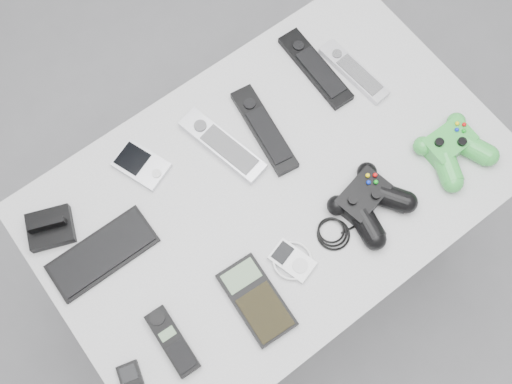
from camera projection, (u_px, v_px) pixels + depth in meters
floor at (249, 245)px, 2.02m from camera, size 3.50×3.50×0.00m
desk at (272, 196)px, 1.40m from camera, size 1.05×0.68×0.70m
pda_keyboard at (102, 253)px, 1.28m from camera, size 0.23×0.10×0.01m
dock_bracket at (49, 226)px, 1.29m from camera, size 0.12×0.11×0.05m
pda at (141, 165)px, 1.35m from camera, size 0.11×0.14×0.02m
remote_silver_a at (222, 145)px, 1.37m from camera, size 0.10×0.23×0.02m
remote_black_a at (264, 129)px, 1.38m from camera, size 0.09×0.24×0.02m
remote_black_b at (315, 68)px, 1.43m from camera, size 0.06×0.23×0.02m
remote_silver_b at (354, 71)px, 1.43m from camera, size 0.06×0.20×0.02m
cordless_handset at (172, 341)px, 1.22m from camera, size 0.05×0.15×0.02m
calculator at (256, 300)px, 1.25m from camera, size 0.10×0.19×0.02m
mp3_player at (292, 260)px, 1.28m from camera, size 0.11×0.11×0.02m
controller_black at (369, 201)px, 1.30m from camera, size 0.30×0.22×0.05m
controller_green at (453, 147)px, 1.35m from camera, size 0.16×0.17×0.05m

